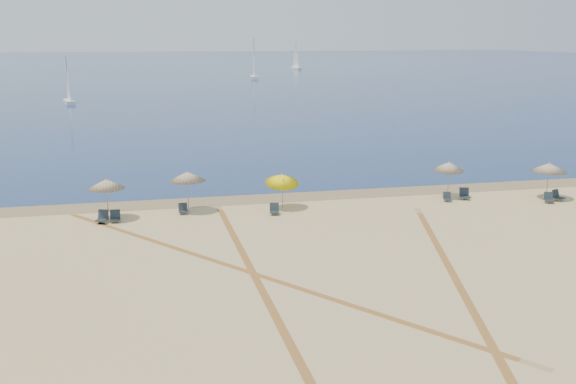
# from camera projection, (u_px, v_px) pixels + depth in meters

# --- Properties ---
(ground) EXTENTS (160.00, 160.00, 0.00)m
(ground) POSITION_uv_depth(u_px,v_px,m) (427.00, 384.00, 19.80)
(ground) COLOR tan
(ground) RESTS_ON ground
(ocean) EXTENTS (500.00, 500.00, 0.00)m
(ocean) POSITION_uv_depth(u_px,v_px,m) (167.00, 65.00, 233.48)
(ocean) COLOR #0C2151
(ocean) RESTS_ON ground
(wet_sand) EXTENTS (500.00, 500.00, 0.00)m
(wet_sand) POSITION_uv_depth(u_px,v_px,m) (275.00, 197.00, 42.59)
(wet_sand) COLOR olive
(wet_sand) RESTS_ON ground
(umbrella_1) EXTENTS (2.08, 2.08, 2.46)m
(umbrella_1) POSITION_uv_depth(u_px,v_px,m) (106.00, 184.00, 36.95)
(umbrella_1) COLOR gray
(umbrella_1) RESTS_ON ground
(umbrella_2) EXTENTS (2.14, 2.14, 2.53)m
(umbrella_2) POSITION_uv_depth(u_px,v_px,m) (187.00, 176.00, 38.59)
(umbrella_2) COLOR gray
(umbrella_2) RESTS_ON ground
(umbrella_3) EXTENTS (2.07, 2.14, 2.42)m
(umbrella_3) POSITION_uv_depth(u_px,v_px,m) (282.00, 179.00, 39.33)
(umbrella_3) COLOR gray
(umbrella_3) RESTS_ON ground
(umbrella_4) EXTENTS (1.92, 1.97, 2.46)m
(umbrella_4) POSITION_uv_depth(u_px,v_px,m) (449.00, 166.00, 42.04)
(umbrella_4) COLOR gray
(umbrella_4) RESTS_ON ground
(umbrella_5) EXTENTS (2.29, 2.29, 2.42)m
(umbrella_5) POSITION_uv_depth(u_px,v_px,m) (549.00, 167.00, 41.74)
(umbrella_5) COLOR gray
(umbrella_5) RESTS_ON ground
(chair_2) EXTENTS (0.79, 0.86, 0.72)m
(chair_2) POSITION_uv_depth(u_px,v_px,m) (102.00, 217.00, 36.75)
(chair_2) COLOR black
(chair_2) RESTS_ON ground
(chair_3) EXTENTS (0.58, 0.67, 0.69)m
(chair_3) POSITION_uv_depth(u_px,v_px,m) (115.00, 217.00, 36.90)
(chair_3) COLOR black
(chair_3) RESTS_ON ground
(chair_4) EXTENTS (0.54, 0.63, 0.63)m
(chair_4) POSITION_uv_depth(u_px,v_px,m) (183.00, 209.00, 38.60)
(chair_4) COLOR black
(chair_4) RESTS_ON ground
(chair_5) EXTENTS (0.65, 0.73, 0.67)m
(chair_5) POSITION_uv_depth(u_px,v_px,m) (274.00, 210.00, 38.47)
(chair_5) COLOR black
(chair_5) RESTS_ON ground
(chair_6) EXTENTS (0.62, 0.68, 0.59)m
(chair_6) POSITION_uv_depth(u_px,v_px,m) (447.00, 197.00, 41.53)
(chair_6) COLOR black
(chair_6) RESTS_ON ground
(chair_7) EXTENTS (0.79, 0.86, 0.73)m
(chair_7) POSITION_uv_depth(u_px,v_px,m) (464.00, 194.00, 42.05)
(chair_7) COLOR black
(chair_7) RESTS_ON ground
(chair_8) EXTENTS (0.74, 0.80, 0.67)m
(chair_8) POSITION_uv_depth(u_px,v_px,m) (549.00, 198.00, 41.15)
(chair_8) COLOR black
(chair_8) RESTS_ON ground
(chair_9) EXTENTS (0.79, 0.85, 0.70)m
(chair_9) POSITION_uv_depth(u_px,v_px,m) (558.00, 196.00, 41.71)
(chair_9) COLOR black
(chair_9) RESTS_ON ground
(sailboat_0) EXTENTS (2.29, 5.07, 7.32)m
(sailboat_0) POSITION_uv_depth(u_px,v_px,m) (68.00, 89.00, 100.67)
(sailboat_0) COLOR white
(sailboat_0) RESTS_ON ocean
(sailboat_1) EXTENTS (2.68, 5.79, 8.36)m
(sailboat_1) POSITION_uv_depth(u_px,v_px,m) (296.00, 61.00, 202.84)
(sailboat_1) COLOR white
(sailboat_1) RESTS_ON ocean
(sailboat_2) EXTENTS (2.39, 6.69, 9.75)m
(sailboat_2) POSITION_uv_depth(u_px,v_px,m) (254.00, 67.00, 158.01)
(sailboat_2) COLOR white
(sailboat_2) RESTS_ON ocean
(tire_tracks) EXTENTS (45.88, 43.95, 0.00)m
(tire_tracks) POSITION_uv_depth(u_px,v_px,m) (316.00, 287.00, 27.44)
(tire_tracks) COLOR tan
(tire_tracks) RESTS_ON ground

